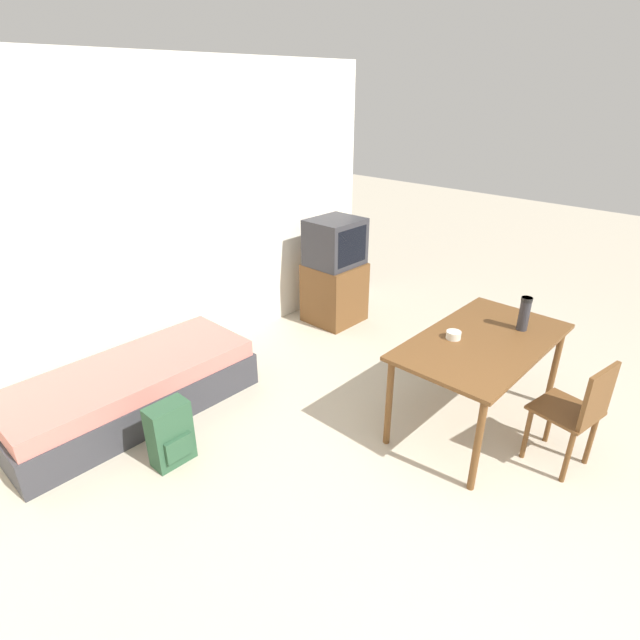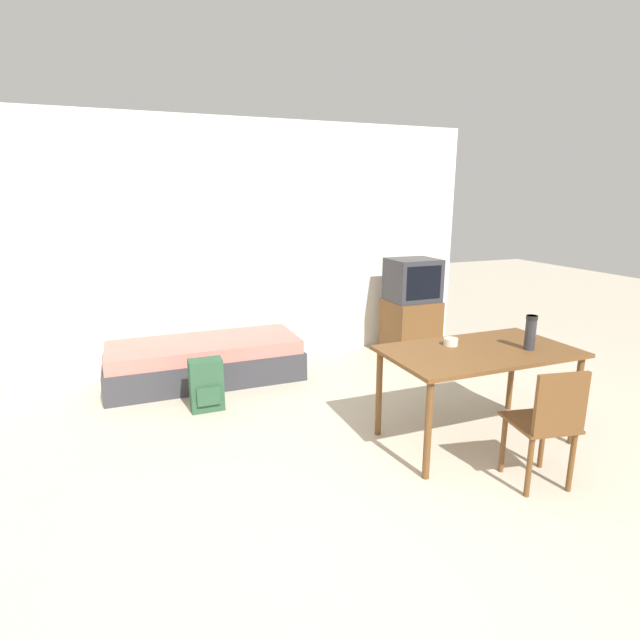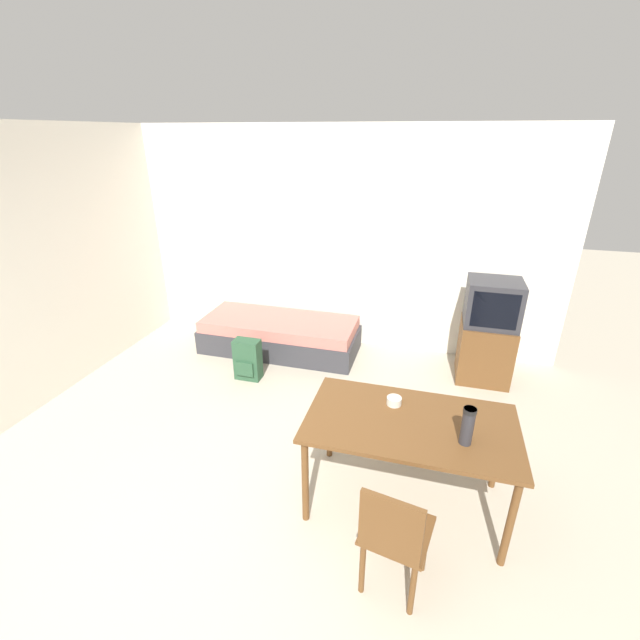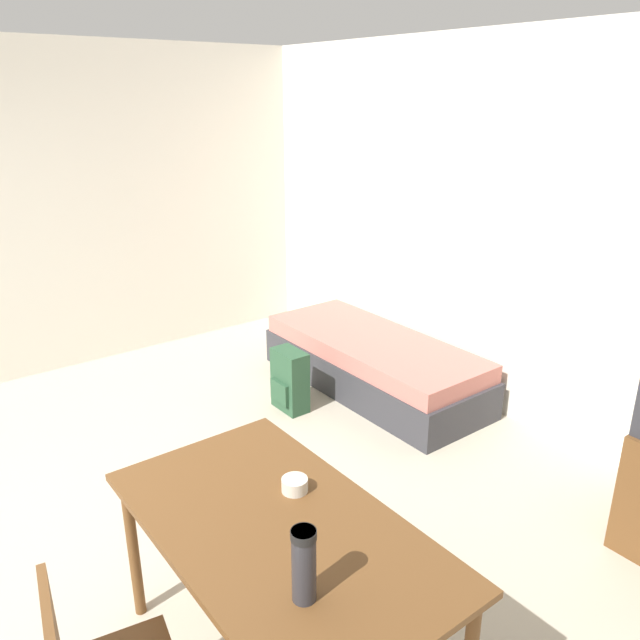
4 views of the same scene
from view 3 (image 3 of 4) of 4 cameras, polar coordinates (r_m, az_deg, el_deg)
ground_plane at (r=3.27m, az=-19.29°, el=-30.62°), size 20.00×20.00×0.00m
wall_back at (r=5.45m, az=0.56°, el=10.57°), size 5.77×0.06×2.70m
wall_left at (r=5.15m, az=-32.71°, el=5.99°), size 0.06×4.65×2.70m
daybed at (r=5.51m, az=-5.37°, el=-1.97°), size 1.98×0.79×0.43m
tv at (r=5.07m, az=21.47°, el=-1.56°), size 0.57×0.55×1.17m
dining_table at (r=3.18m, az=11.91°, el=-14.21°), size 1.46×0.82×0.75m
wooden_chair at (r=2.78m, az=9.78°, el=-26.47°), size 0.45×0.45×0.84m
thermos_flask at (r=2.95m, az=19.10°, el=-13.02°), size 0.08×0.08×0.27m
mate_bowl at (r=3.26m, az=9.85°, el=-10.58°), size 0.11×0.11×0.06m
backpack at (r=4.92m, az=-9.62°, el=-5.25°), size 0.29×0.19×0.48m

